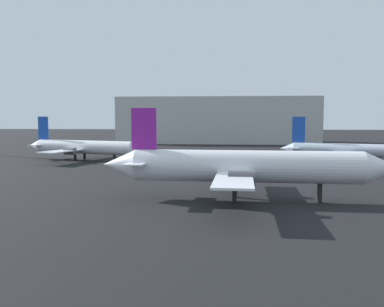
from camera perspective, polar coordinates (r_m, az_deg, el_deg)
airplane_distant at (r=42.61m, az=7.33°, el=-1.81°), size 30.79×22.43×9.67m
airplane_far_left at (r=85.27m, az=-15.00°, el=0.87°), size 27.64×21.00×8.91m
airplane_far_right at (r=78.69m, az=21.02°, el=0.42°), size 24.61×21.03×8.86m
terminal_building at (r=144.57m, az=3.64°, el=4.67°), size 67.54×23.95×15.63m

